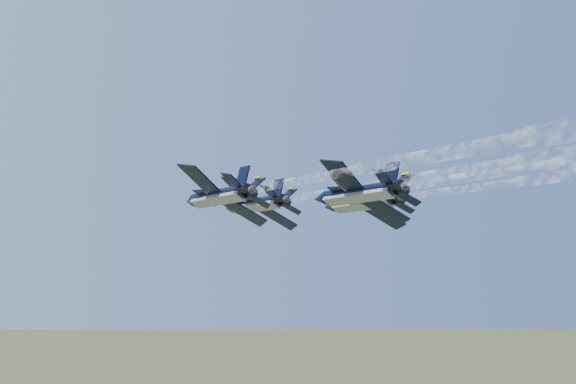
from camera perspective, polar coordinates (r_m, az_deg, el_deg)
jet_lead at (r=111.39m, az=-2.35°, el=-0.87°), size 11.34×16.75×6.85m
jet_left at (r=95.86m, az=-4.99°, el=-0.29°), size 11.34×16.75×6.85m
jet_right at (r=108.20m, az=5.26°, el=-0.75°), size 11.34×16.75×6.85m
jet_slot at (r=91.42m, az=4.99°, el=-0.10°), size 11.34×16.75×6.85m
smoke_trail_lead at (r=76.50m, az=14.36°, el=0.87°), size 4.85×59.82×2.24m
smoke_trail_left at (r=60.30m, az=14.60°, el=2.24°), size 4.85×59.82×2.24m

